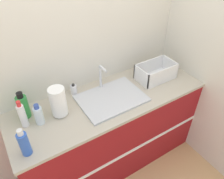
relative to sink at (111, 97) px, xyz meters
The scene contains 12 objects.
ground_plane 0.99m from the sink, 89.78° to the right, with size 12.00×12.00×0.00m, color tan.
wall_back 0.50m from the sink, 89.81° to the left, with size 4.28×0.06×2.60m.
wall_right 1.03m from the sink, ahead, with size 0.06×2.63×2.60m.
counter_cabinet 0.48m from the sink, 85.44° to the left, with size 1.90×0.65×0.93m.
sink is the anchor object (origin of this frame).
paper_towel_roll 0.49m from the sink, behind, with size 0.14×0.14×0.27m.
dish_rack 0.57m from the sink, ahead, with size 0.40×0.23×0.17m.
bottle_white_spray 0.77m from the sink, behind, with size 0.06×0.06×0.25m.
bottle_blue 0.85m from the sink, 166.94° to the right, with size 0.07×0.07×0.24m.
bottle_clear 0.66m from the sink, behind, with size 0.07×0.07×0.19m.
bottle_green 0.76m from the sink, 165.20° to the left, with size 0.09×0.09×0.25m.
soap_dispenser 0.36m from the sink, 135.82° to the left, with size 0.06×0.06×0.11m.
Camera 1 is at (-0.82, -1.02, 2.25)m, focal length 35.00 mm.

